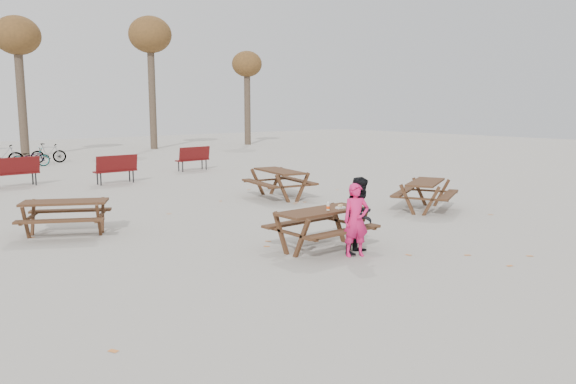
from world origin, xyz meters
TOP-DOWN VIEW (x-y plane):
  - ground at (0.00, 0.00)m, footprint 80.00×80.00m
  - main_picnic_table at (0.00, 0.00)m, footprint 1.80×1.45m
  - food_tray at (0.38, -0.14)m, footprint 0.18×0.11m
  - bread_roll at (0.38, -0.14)m, footprint 0.14×0.06m
  - soda_bottle at (0.06, -0.13)m, footprint 0.07×0.07m
  - child at (0.16, -0.77)m, footprint 0.58×0.50m
  - adult at (0.38, -0.67)m, footprint 0.83×0.73m
  - picnic_table_east at (4.92, 1.26)m, footprint 2.25×2.09m
  - picnic_table_north at (-3.42, 4.32)m, footprint 2.19×2.06m
  - picnic_table_far at (3.16, 5.26)m, footprint 1.91×2.21m
  - park_bench_row at (-0.37, 12.50)m, footprint 11.00×2.41m
  - tree_row at (0.90, 25.15)m, footprint 32.17×3.52m
  - fallen_leaves at (0.50, 2.50)m, footprint 11.00×11.00m

SIDE VIEW (x-z plane):
  - ground at x=0.00m, z-range 0.00..0.00m
  - fallen_leaves at x=0.50m, z-range 0.00..0.01m
  - picnic_table_north at x=-3.42m, z-range 0.00..0.75m
  - picnic_table_east at x=4.92m, z-range 0.00..0.78m
  - picnic_table_far at x=3.16m, z-range 0.00..0.84m
  - park_bench_row at x=-0.37m, z-range 0.00..1.03m
  - main_picnic_table at x=0.00m, z-range 0.20..0.97m
  - child at x=0.16m, z-range 0.00..1.35m
  - adult at x=0.38m, z-range 0.00..1.44m
  - food_tray at x=0.38m, z-range 0.78..0.81m
  - bread_roll at x=0.38m, z-range 0.81..0.86m
  - soda_bottle at x=0.06m, z-range 0.76..0.93m
  - tree_row at x=0.90m, z-range 2.06..10.32m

